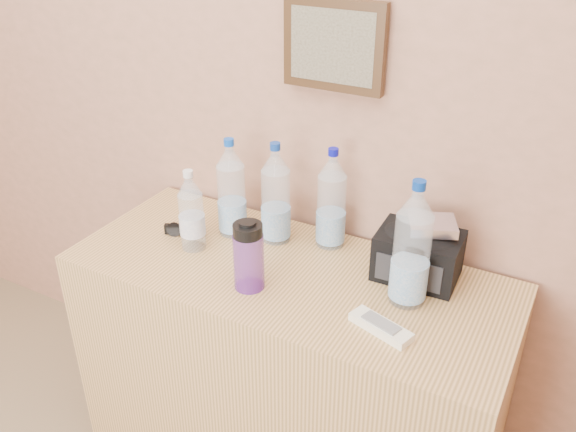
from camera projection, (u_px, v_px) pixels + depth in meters
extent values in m
plane|color=tan|center=(264.00, 52.00, 1.82)|extent=(4.00, 0.00, 4.00)
cube|color=#A28659|center=(288.00, 376.00, 1.95)|extent=(1.30, 0.54, 0.81)
cylinder|color=silver|center=(276.00, 199.00, 1.85)|extent=(0.09, 0.09, 0.28)
cylinder|color=navy|center=(275.00, 146.00, 1.77)|extent=(0.03, 0.03, 0.02)
cylinder|color=silver|center=(231.00, 193.00, 1.89)|extent=(0.09, 0.09, 0.28)
cylinder|color=blue|center=(229.00, 142.00, 1.80)|extent=(0.03, 0.03, 0.02)
cylinder|color=silver|center=(331.00, 204.00, 1.82)|extent=(0.09, 0.09, 0.28)
cylinder|color=#0A0DA7|center=(333.00, 152.00, 1.74)|extent=(0.03, 0.03, 0.02)
cylinder|color=silver|center=(412.00, 251.00, 1.56)|extent=(0.10, 0.10, 0.31)
cylinder|color=#093494|center=(419.00, 185.00, 1.47)|extent=(0.03, 0.03, 0.02)
cylinder|color=silver|center=(192.00, 215.00, 1.82)|extent=(0.07, 0.07, 0.22)
cylinder|color=silver|center=(188.00, 174.00, 1.75)|extent=(0.03, 0.03, 0.02)
cylinder|color=#602895|center=(249.00, 261.00, 1.65)|extent=(0.08, 0.08, 0.16)
cylinder|color=black|center=(248.00, 229.00, 1.60)|extent=(0.08, 0.08, 0.04)
cube|color=silver|center=(381.00, 327.00, 1.52)|extent=(0.18, 0.10, 0.02)
cube|color=silver|center=(432.00, 225.00, 1.65)|extent=(0.16, 0.15, 0.03)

